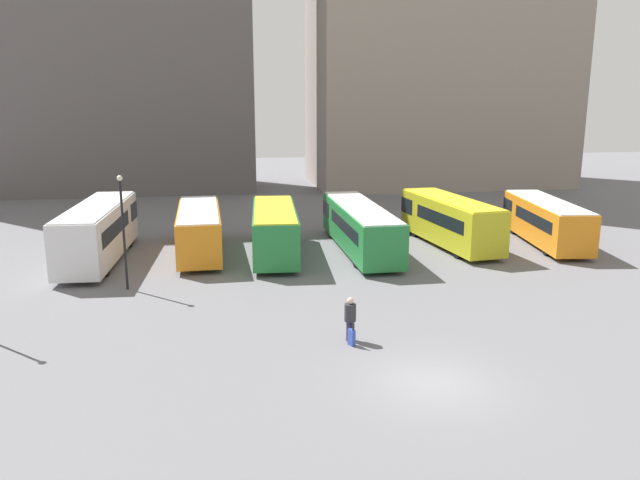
# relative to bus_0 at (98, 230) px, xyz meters

# --- Properties ---
(ground_plane) EXTENTS (160.00, 160.00, 0.00)m
(ground_plane) POSITION_rel_bus_0_xyz_m (14.20, -18.85, -1.83)
(ground_plane) COLOR slate
(bus_0) EXTENTS (3.19, 11.20, 3.37)m
(bus_0) POSITION_rel_bus_0_xyz_m (0.00, 0.00, 0.00)
(bus_0) COLOR silver
(bus_0) RESTS_ON ground_plane
(bus_1) EXTENTS (2.73, 10.03, 2.87)m
(bus_1) POSITION_rel_bus_0_xyz_m (5.84, 0.72, -0.27)
(bus_1) COLOR orange
(bus_1) RESTS_ON ground_plane
(bus_2) EXTENTS (3.28, 9.94, 2.97)m
(bus_2) POSITION_rel_bus_0_xyz_m (10.41, -0.48, -0.22)
(bus_2) COLOR #237A38
(bus_2) RESTS_ON ground_plane
(bus_3) EXTENTS (2.65, 12.29, 2.89)m
(bus_3) POSITION_rel_bus_0_xyz_m (15.84, -0.04, -0.25)
(bus_3) COLOR #237A38
(bus_3) RESTS_ON ground_plane
(bus_4) EXTENTS (3.71, 10.24, 3.13)m
(bus_4) POSITION_rel_bus_0_xyz_m (21.95, 0.34, -0.13)
(bus_4) COLOR gold
(bus_4) RESTS_ON ground_plane
(bus_5) EXTENTS (3.79, 10.23, 2.89)m
(bus_5) POSITION_rel_bus_0_xyz_m (28.41, -0.22, -0.26)
(bus_5) COLOR orange
(bus_5) RESTS_ON ground_plane
(traveler) EXTENTS (0.62, 0.62, 1.81)m
(traveler) POSITION_rel_bus_0_xyz_m (12.13, -14.66, -0.75)
(traveler) COLOR #382D4C
(traveler) RESTS_ON ground_plane
(suitcase) EXTENTS (0.28, 0.36, 0.95)m
(suitcase) POSITION_rel_bus_0_xyz_m (12.08, -15.18, -1.49)
(suitcase) COLOR #334CB2
(suitcase) RESTS_ON ground_plane
(lamp_post_1) EXTENTS (0.28, 0.28, 5.83)m
(lamp_post_1) POSITION_rel_bus_0_xyz_m (2.36, -6.19, 1.59)
(lamp_post_1) COLOR black
(lamp_post_1) RESTS_ON ground_plane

